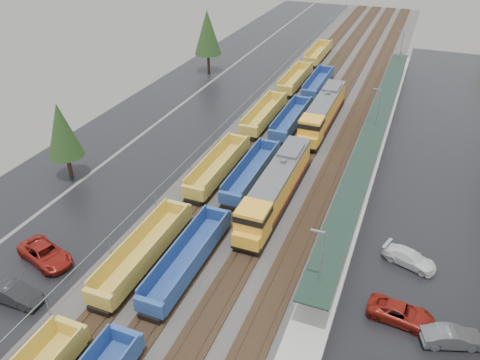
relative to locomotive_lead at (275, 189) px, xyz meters
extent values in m
cube|color=#302D2B|center=(-2.00, 27.32, -2.22)|extent=(20.00, 160.00, 0.08)
cube|color=black|center=(-8.00, 27.32, -2.11)|extent=(2.60, 160.00, 0.15)
cube|color=#473326|center=(-8.72, 27.32, -2.00)|extent=(0.08, 160.00, 0.07)
cube|color=#473326|center=(-7.28, 27.32, -2.00)|extent=(0.08, 160.00, 0.07)
cube|color=black|center=(-4.00, 27.32, -2.11)|extent=(2.60, 160.00, 0.15)
cube|color=#473326|center=(-4.72, 27.32, -2.00)|extent=(0.08, 160.00, 0.07)
cube|color=#473326|center=(-3.28, 27.32, -2.00)|extent=(0.08, 160.00, 0.07)
cube|color=black|center=(0.00, 27.32, -2.11)|extent=(2.60, 160.00, 0.15)
cube|color=#473326|center=(-0.72, 27.32, -2.00)|extent=(0.08, 160.00, 0.07)
cube|color=#473326|center=(0.72, 27.32, -2.00)|extent=(0.08, 160.00, 0.07)
cube|color=black|center=(4.00, 27.32, -2.11)|extent=(2.60, 160.00, 0.15)
cube|color=#473326|center=(3.28, 27.32, -2.00)|extent=(0.08, 160.00, 0.07)
cube|color=#473326|center=(4.72, 27.32, -2.00)|extent=(0.08, 160.00, 0.07)
cube|color=black|center=(-17.00, 27.32, -2.25)|extent=(10.00, 160.00, 0.02)
cube|color=black|center=(-27.00, 27.32, -2.25)|extent=(9.00, 160.00, 0.02)
cube|color=black|center=(17.00, 17.32, -2.25)|extent=(16.00, 100.00, 0.02)
cube|color=#9E9B93|center=(7.50, 17.32, -1.91)|extent=(3.00, 80.00, 0.70)
cylinder|color=gray|center=(7.50, -7.68, -0.36)|extent=(0.16, 0.16, 2.40)
cylinder|color=gray|center=(7.50, 7.32, -0.36)|extent=(0.16, 0.16, 2.40)
cylinder|color=gray|center=(7.50, 22.32, -0.36)|extent=(0.16, 0.16, 2.40)
cylinder|color=gray|center=(7.50, 37.32, -0.36)|extent=(0.16, 0.16, 2.40)
cylinder|color=gray|center=(7.50, 52.32, -0.36)|extent=(0.16, 0.16, 2.40)
cube|color=black|center=(7.50, 17.32, 0.94)|extent=(2.60, 65.00, 0.15)
cylinder|color=gray|center=(7.50, -12.68, 1.74)|extent=(0.12, 0.12, 8.00)
cube|color=gray|center=(7.00, -12.68, 5.64)|extent=(1.00, 0.15, 0.12)
cylinder|color=gray|center=(7.50, 17.32, 1.74)|extent=(0.12, 0.12, 8.00)
cube|color=gray|center=(7.00, 17.32, 5.64)|extent=(1.00, 0.15, 0.12)
cylinder|color=gray|center=(7.50, 47.32, 1.74)|extent=(0.12, 0.12, 8.00)
cube|color=gray|center=(7.00, 47.32, 5.64)|extent=(1.00, 0.15, 0.12)
cylinder|color=gray|center=(-11.50, -20.68, -1.26)|extent=(0.08, 0.08, 2.00)
cylinder|color=gray|center=(-11.50, -12.68, -1.26)|extent=(0.08, 0.08, 2.00)
cylinder|color=gray|center=(-11.50, -4.68, -1.26)|extent=(0.08, 0.08, 2.00)
cylinder|color=gray|center=(-11.50, 3.32, -1.26)|extent=(0.08, 0.08, 2.00)
cylinder|color=gray|center=(-11.50, 11.32, -1.26)|extent=(0.08, 0.08, 2.00)
cylinder|color=gray|center=(-11.50, 19.32, -1.26)|extent=(0.08, 0.08, 2.00)
cylinder|color=gray|center=(-11.50, 27.32, -1.26)|extent=(0.08, 0.08, 2.00)
cylinder|color=gray|center=(-11.50, 35.32, -1.26)|extent=(0.08, 0.08, 2.00)
cylinder|color=gray|center=(-11.50, 43.32, -1.26)|extent=(0.08, 0.08, 2.00)
cylinder|color=gray|center=(-11.50, 51.32, -1.26)|extent=(0.08, 0.08, 2.00)
cylinder|color=gray|center=(-11.50, 59.32, -1.26)|extent=(0.08, 0.08, 2.00)
cylinder|color=gray|center=(-11.50, 67.32, -1.26)|extent=(0.08, 0.08, 2.00)
cylinder|color=gray|center=(-11.50, 75.32, -1.26)|extent=(0.08, 0.08, 2.00)
cylinder|color=gray|center=(-11.50, 83.32, -1.26)|extent=(0.08, 0.08, 2.00)
cylinder|color=gray|center=(-11.50, 91.32, -1.26)|extent=(0.08, 0.08, 2.00)
cylinder|color=gray|center=(-11.50, 99.32, -1.26)|extent=(0.08, 0.08, 2.00)
cube|color=gray|center=(-11.50, 27.32, -0.26)|extent=(0.05, 160.00, 0.05)
cylinder|color=#332316|center=(-24.00, -2.68, -0.91)|extent=(0.50, 0.50, 2.70)
cone|color=black|center=(-24.00, -2.68, 3.59)|extent=(3.96, 3.96, 6.30)
cylinder|color=#332316|center=(-25.00, 37.32, -0.61)|extent=(0.50, 0.50, 3.30)
cone|color=black|center=(-25.00, 37.32, 4.89)|extent=(4.84, 4.84, 7.70)
cube|color=black|center=(0.00, 0.66, -1.45)|extent=(2.77, 18.49, 0.37)
cube|color=gold|center=(0.00, 1.58, 0.12)|extent=(2.59, 14.79, 2.77)
cube|color=gold|center=(0.00, -6.55, 0.30)|extent=(2.77, 2.96, 3.14)
cube|color=black|center=(0.00, -6.55, 1.23)|extent=(2.82, 3.00, 0.65)
cube|color=gold|center=(0.00, -8.22, -0.62)|extent=(2.59, 0.92, 1.29)
cube|color=#59595B|center=(0.00, 1.58, 1.60)|extent=(2.63, 14.79, 0.32)
cube|color=maroon|center=(-1.31, 1.58, -0.99)|extent=(0.04, 14.79, 0.32)
cube|color=maroon|center=(1.31, 1.58, -0.99)|extent=(0.04, 14.79, 0.32)
cube|color=black|center=(0.00, 0.66, -1.82)|extent=(2.03, 5.55, 0.55)
cube|color=black|center=(0.00, -5.81, -1.73)|extent=(2.22, 3.70, 0.46)
cube|color=black|center=(0.00, 7.13, -1.73)|extent=(2.22, 3.70, 0.46)
cylinder|color=#59595B|center=(0.00, 2.51, 1.87)|extent=(0.65, 0.65, 0.46)
cube|color=#59595B|center=(0.00, 5.28, 1.83)|extent=(2.22, 3.70, 0.46)
cube|color=black|center=(0.00, 21.66, -1.45)|extent=(2.77, 18.49, 0.37)
cube|color=gold|center=(0.00, 22.58, 0.12)|extent=(2.59, 14.79, 2.77)
cube|color=gold|center=(0.00, 14.45, 0.30)|extent=(2.77, 2.96, 3.14)
cube|color=black|center=(0.00, 14.45, 1.23)|extent=(2.82, 3.00, 0.65)
cube|color=gold|center=(0.00, 12.78, -0.62)|extent=(2.59, 0.92, 1.29)
cube|color=#59595B|center=(0.00, 22.58, 1.60)|extent=(2.63, 14.79, 0.32)
cube|color=maroon|center=(-1.31, 22.58, -0.99)|extent=(0.04, 14.79, 0.32)
cube|color=maroon|center=(1.31, 22.58, -0.99)|extent=(0.04, 14.79, 0.32)
cube|color=black|center=(0.00, 21.66, -1.82)|extent=(2.03, 5.55, 0.55)
cube|color=black|center=(0.00, 15.19, -1.73)|extent=(2.22, 3.70, 0.46)
cube|color=black|center=(0.00, 28.13, -1.73)|extent=(2.22, 3.70, 0.46)
cylinder|color=#59595B|center=(0.00, 23.51, 1.87)|extent=(0.65, 0.65, 0.46)
cube|color=#59595B|center=(0.00, 26.28, 1.83)|extent=(2.22, 3.70, 0.46)
cube|color=gold|center=(-8.00, -22.04, -0.72)|extent=(2.59, 0.50, 1.39)
cube|color=black|center=(-8.00, -22.74, -1.71)|extent=(1.99, 2.19, 0.50)
cube|color=gold|center=(-8.00, -12.46, -1.42)|extent=(2.59, 12.59, 0.25)
cube|color=gold|center=(-9.24, -12.46, -0.52)|extent=(0.15, 12.59, 1.79)
cube|color=gold|center=(-6.76, -12.46, -0.52)|extent=(0.15, 12.59, 1.79)
cube|color=gold|center=(-8.00, -18.96, -0.72)|extent=(2.59, 0.50, 1.39)
cube|color=gold|center=(-8.00, -5.96, -0.72)|extent=(2.59, 0.50, 1.39)
cube|color=black|center=(-8.00, -18.26, -1.71)|extent=(1.99, 2.19, 0.50)
cube|color=black|center=(-8.00, -6.66, -1.71)|extent=(1.99, 2.19, 0.50)
cube|color=gold|center=(-8.00, 3.62, -1.42)|extent=(2.59, 12.59, 0.25)
cube|color=gold|center=(-9.24, 3.62, -0.52)|extent=(0.15, 12.59, 1.79)
cube|color=gold|center=(-6.76, 3.62, -0.52)|extent=(0.15, 12.59, 1.79)
cube|color=gold|center=(-8.00, -2.88, -0.72)|extent=(2.59, 0.50, 1.39)
cube|color=gold|center=(-8.00, 10.11, -0.72)|extent=(2.59, 0.50, 1.39)
cube|color=black|center=(-8.00, -2.18, -1.71)|extent=(1.99, 2.19, 0.50)
cube|color=black|center=(-8.00, 9.42, -1.71)|extent=(1.99, 2.19, 0.50)
cube|color=gold|center=(-8.00, 19.69, -1.42)|extent=(2.59, 12.59, 0.25)
cube|color=gold|center=(-9.24, 19.69, -0.52)|extent=(0.15, 12.59, 1.79)
cube|color=gold|center=(-6.76, 19.69, -0.52)|extent=(0.15, 12.59, 1.79)
cube|color=gold|center=(-8.00, 13.20, -0.72)|extent=(2.59, 0.50, 1.39)
cube|color=gold|center=(-8.00, 26.19, -0.72)|extent=(2.59, 0.50, 1.39)
cube|color=black|center=(-8.00, 13.89, -1.71)|extent=(1.99, 2.19, 0.50)
cube|color=black|center=(-8.00, 25.49, -1.71)|extent=(1.99, 2.19, 0.50)
cube|color=gold|center=(-8.00, 35.77, -1.42)|extent=(2.59, 12.59, 0.25)
cube|color=gold|center=(-9.24, 35.77, -0.52)|extent=(0.15, 12.59, 1.79)
cube|color=gold|center=(-6.76, 35.77, -0.52)|extent=(0.15, 12.59, 1.79)
cube|color=gold|center=(-8.00, 29.27, -0.72)|extent=(2.59, 0.50, 1.39)
cube|color=gold|center=(-8.00, 42.26, -0.72)|extent=(2.59, 0.50, 1.39)
cube|color=black|center=(-8.00, 29.97, -1.71)|extent=(1.99, 2.19, 0.50)
cube|color=black|center=(-8.00, 41.57, -1.71)|extent=(1.99, 2.19, 0.50)
cube|color=gold|center=(-8.00, 51.85, -1.42)|extent=(2.59, 12.59, 0.25)
cube|color=gold|center=(-9.24, 51.85, -0.52)|extent=(0.15, 12.59, 1.79)
cube|color=gold|center=(-6.76, 51.85, -0.52)|extent=(0.15, 12.59, 1.79)
cube|color=gold|center=(-8.00, 45.35, -0.72)|extent=(2.59, 0.50, 1.39)
cube|color=gold|center=(-8.00, 58.34, -0.72)|extent=(2.59, 0.50, 1.39)
cube|color=black|center=(-8.00, 46.05, -1.71)|extent=(1.99, 2.19, 0.50)
cube|color=black|center=(-8.00, 57.64, -1.71)|extent=(1.99, 2.19, 0.50)
cube|color=navy|center=(-4.00, -21.14, -0.76)|extent=(2.51, 0.48, 1.35)
cube|color=black|center=(-4.00, -21.82, -1.72)|extent=(1.93, 2.12, 0.48)
cube|color=navy|center=(-4.00, -11.79, -1.43)|extent=(2.51, 12.34, 0.24)
cube|color=navy|center=(-5.20, -11.79, -0.56)|extent=(0.14, 12.34, 1.73)
cube|color=navy|center=(-2.80, -11.79, -0.56)|extent=(0.14, 12.34, 1.73)
cube|color=navy|center=(-4.00, -18.15, -0.76)|extent=(2.51, 0.48, 1.35)
cube|color=navy|center=(-4.00, -5.43, -0.76)|extent=(2.51, 0.48, 1.35)
cube|color=black|center=(-4.00, -17.48, -1.72)|extent=(1.93, 2.12, 0.48)
cube|color=black|center=(-4.00, -6.11, -1.72)|extent=(1.93, 2.12, 0.48)
cube|color=navy|center=(-4.00, 3.92, -1.43)|extent=(2.51, 12.34, 0.24)
cube|color=navy|center=(-5.20, 3.92, -0.56)|extent=(0.14, 12.34, 1.73)
cube|color=navy|center=(-2.80, 3.92, -0.56)|extent=(0.14, 12.34, 1.73)
cube|color=navy|center=(-4.00, -2.44, -0.76)|extent=(2.51, 0.48, 1.35)
cube|color=navy|center=(-4.00, 10.28, -0.76)|extent=(2.51, 0.48, 1.35)
cube|color=black|center=(-4.00, -1.77, -1.72)|extent=(1.93, 2.12, 0.48)
cube|color=black|center=(-4.00, 9.60, -1.72)|extent=(1.93, 2.12, 0.48)
cube|color=navy|center=(-4.00, 19.63, -1.43)|extent=(2.51, 12.34, 0.24)
cube|color=navy|center=(-5.20, 19.63, -0.56)|extent=(0.14, 12.34, 1.73)
cube|color=navy|center=(-2.80, 19.63, -0.56)|extent=(0.14, 12.34, 1.73)
cube|color=navy|center=(-4.00, 13.27, -0.76)|extent=(2.51, 0.48, 1.35)
cube|color=navy|center=(-4.00, 25.99, -0.76)|extent=(2.51, 0.48, 1.35)
cube|color=black|center=(-4.00, 13.94, -1.72)|extent=(1.93, 2.12, 0.48)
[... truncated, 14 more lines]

